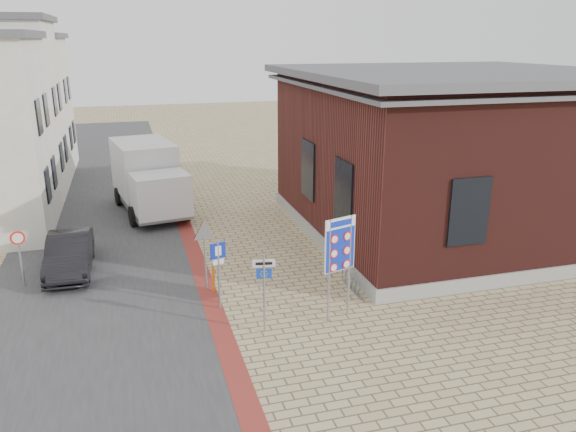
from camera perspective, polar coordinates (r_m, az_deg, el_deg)
ground at (r=16.32m, az=0.68°, el=-11.72°), size 120.00×120.00×0.00m
road_strip at (r=29.75m, az=-18.08°, el=1.15°), size 7.00×60.00×0.02m
curb_strip at (r=25.02m, az=-10.34°, el=-1.28°), size 0.60×40.00×0.02m
brick_building at (r=24.84m, az=16.25°, el=6.45°), size 13.00×13.00×6.80m
townhouse_far at (r=38.44m, az=-26.67°, el=10.07°), size 7.40×6.40×8.30m
bike_rack at (r=18.86m, az=6.53°, el=-6.71°), size 0.08×1.80×0.60m
sedan at (r=21.46m, az=-21.32°, el=-3.59°), size 1.47×4.14×1.36m
box_truck at (r=27.58m, az=-14.00°, el=3.84°), size 3.48×6.55×3.25m
border_sign at (r=16.24m, az=5.29°, el=-3.09°), size 1.04×0.37×3.15m
essen_sign at (r=15.70m, az=-2.44°, el=-6.66°), size 0.63×0.15×2.35m
parking_sign at (r=17.10m, az=-7.08°, el=-4.83°), size 0.48×0.17×2.24m
yield_sign at (r=18.41m, az=-8.51°, el=-2.24°), size 0.83×0.26×2.37m
speed_sign at (r=20.56m, az=-25.62°, el=-3.21°), size 0.46×0.14×1.99m
bollard at (r=18.64m, az=-7.58°, el=-6.37°), size 0.10×0.10×0.93m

